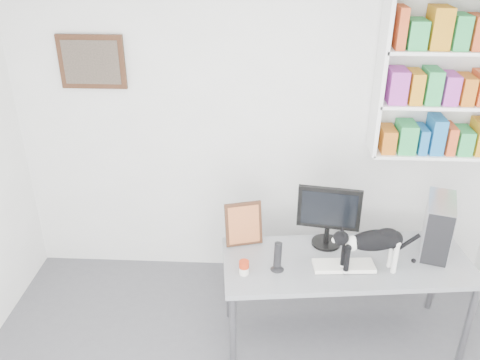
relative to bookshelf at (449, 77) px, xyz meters
The scene contains 11 objects.
room 2.37m from the bookshelf, 127.12° to the right, with size 4.01×4.01×2.70m.
bookshelf is the anchor object (origin of this frame).
wall_art 2.70m from the bookshelf, behind, with size 0.52×0.04×0.42m, color #452216.
desk 1.82m from the bookshelf, 134.39° to the right, with size 1.75×0.68×0.73m, color gray.
monitor 1.36m from the bookshelf, 147.28° to the right, with size 0.45×0.22×0.48m, color black.
keyboard 1.59m from the bookshelf, 132.55° to the right, with size 0.42×0.16×0.03m, color white.
pc_tower 1.10m from the bookshelf, 98.82° to the right, with size 0.18×0.41×0.41m, color silver.
speaker 1.83m from the bookshelf, 144.23° to the right, with size 0.10×0.10×0.22m, color black.
leaning_print 1.85m from the bookshelf, 158.91° to the right, with size 0.27×0.11×0.34m, color #452216.
soup_can 2.05m from the bookshelf, 147.02° to the right, with size 0.07×0.07×0.10m, color red.
cat 1.43m from the bookshelf, 124.47° to the right, with size 0.55×0.15×0.34m, color black, non-canonical shape.
Camera 1 is at (0.06, -1.89, 2.87)m, focal length 38.00 mm.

